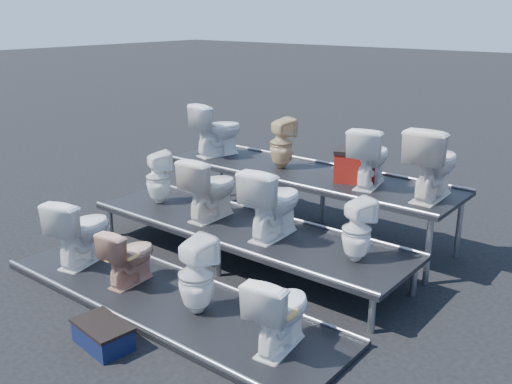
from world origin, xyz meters
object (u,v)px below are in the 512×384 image
Objects in this scene: toilet_1 at (129,255)px; toilet_2 at (196,275)px; toilet_5 at (210,187)px; toilet_6 at (273,202)px; toilet_7 at (357,230)px; toilet_4 at (158,177)px; red_crate at (356,167)px; toilet_10 at (370,156)px; toilet_9 at (281,143)px; toilet_8 at (217,129)px; toilet_11 at (433,162)px; step_stool at (103,336)px; toilet_3 at (280,310)px; toilet_0 at (81,230)px.

toilet_1 is 0.83× the size of toilet_2.
toilet_5 is 0.95× the size of toilet_6.
toilet_7 is (1.08, 0.00, -0.08)m from toilet_6.
toilet_4 is 3.02m from toilet_7.
red_crate is (2.23, 1.39, 0.23)m from toilet_4.
toilet_2 is 1.17× the size of toilet_7.
toilet_10 is at bearing -114.73° from toilet_6.
toilet_7 is 2.36m from toilet_9.
toilet_8 is at bearing 1.41° from toilet_7.
toilet_11 is (1.29, 2.60, 0.83)m from toilet_2.
toilet_8 is at bearing 123.11° from step_stool.
toilet_8 is at bearing -11.24° from toilet_10.
toilet_8 is at bearing -47.30° from toilet_3.
toilet_9 reaches higher than toilet_3.
toilet_7 is at bearing 176.97° from toilet_6.
toilet_2 is 0.92× the size of toilet_11.
toilet_5 is at bearing -48.16° from toilet_2.
toilet_3 is at bearing 179.86° from toilet_4.
toilet_2 is at bearing 169.85° from toilet_4.
toilet_0 is 1.19× the size of toilet_9.
toilet_7 reaches higher than toilet_1.
step_stool is (-0.57, -3.61, -0.94)m from red_crate.
toilet_1 is at bearing 165.83° from toilet_0.
toilet_3 is at bearing 152.98° from toilet_8.
toilet_5 is (0.89, 1.30, 0.38)m from toilet_0.
toilet_9 reaches higher than toilet_2.
toilet_5 is at bearing 101.56° from toilet_9.
toilet_3 is at bearing 174.46° from toilet_1.
step_stool is at bearing 122.50° from toilet_1.
toilet_6 reaches higher than red_crate.
toilet_5 is at bearing 142.10° from toilet_8.
red_crate is (1.27, 1.39, 0.19)m from toilet_5.
toilet_7 is at bearing -98.36° from toilet_3.
toilet_7 is at bearing -124.95° from toilet_2.
toilet_2 is at bearing 68.09° from toilet_10.
toilet_10 is (1.36, 0.00, 0.03)m from toilet_9.
toilet_3 is 1.66m from step_stool.
toilet_7 is 1.32× the size of red_crate.
toilet_8 is 3.35m from toilet_11.
red_crate is (-0.23, 0.09, -0.20)m from toilet_10.
toilet_7 is at bearing -170.41° from toilet_0.
toilet_1 is 3.13m from toilet_10.
toilet_9 is at bearing -60.18° from toilet_6.
toilet_2 is 2.38m from toilet_4.
toilet_4 reaches higher than step_stool.
red_crate is at bearing -157.96° from toilet_9.
toilet_0 is 1.48× the size of step_stool.
toilet_8 is at bearing -35.64° from toilet_6.
toilet_6 is at bearing -159.39° from toilet_0.
red_crate is at bearing -81.26° from toilet_3.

